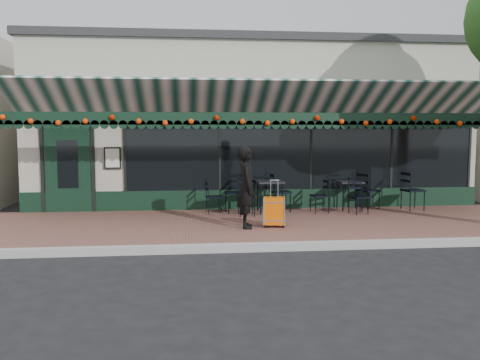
{
  "coord_description": "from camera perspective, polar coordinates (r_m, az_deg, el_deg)",
  "views": [
    {
      "loc": [
        -1.87,
        -9.06,
        2.2
      ],
      "look_at": [
        -0.73,
        1.6,
        1.14
      ],
      "focal_mm": 38.0,
      "sensor_mm": 36.0,
      "label": 1
    }
  ],
  "objects": [
    {
      "name": "cafe_table_a",
      "position": [
        13.32,
        12.23,
        -0.45
      ],
      "size": [
        0.6,
        0.6,
        0.74
      ],
      "color": "black",
      "rests_on": "sidewalk"
    },
    {
      "name": "suitcase",
      "position": [
        10.77,
        3.86,
        -3.55
      ],
      "size": [
        0.48,
        0.32,
        1.0
      ],
      "rotation": [
        0.0,
        0.0,
        -0.19
      ],
      "color": "#E15C07",
      "rests_on": "sidewalk"
    },
    {
      "name": "chair_b_front",
      "position": [
        12.18,
        0.73,
        -2.05
      ],
      "size": [
        0.42,
        0.42,
        0.84
      ],
      "primitive_type": null,
      "rotation": [
        0.0,
        0.0,
        0.01
      ],
      "color": "black",
      "rests_on": "sidewalk"
    },
    {
      "name": "ground",
      "position": [
        9.51,
        5.43,
        -7.77
      ],
      "size": [
        80.0,
        80.0,
        0.0
      ],
      "primitive_type": "plane",
      "color": "black",
      "rests_on": "ground"
    },
    {
      "name": "restaurant_building",
      "position": [
        17.0,
        0.2,
        5.88
      ],
      "size": [
        12.0,
        9.6,
        4.5
      ],
      "color": "#ABA994",
      "rests_on": "ground"
    },
    {
      "name": "cafe_table_b",
      "position": [
        12.6,
        3.38,
        -0.46
      ],
      "size": [
        0.64,
        0.64,
        0.79
      ],
      "color": "black",
      "rests_on": "sidewalk"
    },
    {
      "name": "chair_a_front",
      "position": [
        12.74,
        13.18,
        -1.93
      ],
      "size": [
        0.5,
        0.5,
        0.81
      ],
      "primitive_type": null,
      "rotation": [
        0.0,
        0.0,
        0.27
      ],
      "color": "black",
      "rests_on": "sidewalk"
    },
    {
      "name": "chair_b_left",
      "position": [
        12.62,
        -0.56,
        -1.48
      ],
      "size": [
        0.54,
        0.54,
        0.98
      ],
      "primitive_type": null,
      "rotation": [
        0.0,
        0.0,
        -1.46
      ],
      "color": "black",
      "rests_on": "sidewalk"
    },
    {
      "name": "curb",
      "position": [
        9.42,
        5.54,
        -7.44
      ],
      "size": [
        18.0,
        0.16,
        0.15
      ],
      "primitive_type": "cube",
      "color": "#9E9E99",
      "rests_on": "ground"
    },
    {
      "name": "chair_b_right",
      "position": [
        12.82,
        4.57,
        -1.4
      ],
      "size": [
        0.53,
        0.53,
        0.97
      ],
      "primitive_type": null,
      "rotation": [
        0.0,
        0.0,
        1.67
      ],
      "color": "black",
      "rests_on": "sidewalk"
    },
    {
      "name": "sidewalk",
      "position": [
        11.42,
        3.42,
        -5.1
      ],
      "size": [
        18.0,
        4.0,
        0.15
      ],
      "primitive_type": "cube",
      "color": "brown",
      "rests_on": "ground"
    },
    {
      "name": "woman",
      "position": [
        10.62,
        0.77,
        -0.8
      ],
      "size": [
        0.45,
        0.65,
        1.72
      ],
      "primitive_type": "imported",
      "rotation": [
        0.0,
        0.0,
        1.51
      ],
      "color": "black",
      "rests_on": "sidewalk"
    },
    {
      "name": "chair_a_extra",
      "position": [
        13.77,
        18.85,
        -1.15
      ],
      "size": [
        0.56,
        0.56,
        0.99
      ],
      "primitive_type": null,
      "rotation": [
        0.0,
        0.0,
        1.72
      ],
      "color": "black",
      "rests_on": "sidewalk"
    },
    {
      "name": "chair_a_right",
      "position": [
        13.64,
        14.23,
        -1.18
      ],
      "size": [
        0.62,
        0.62,
        0.95
      ],
      "primitive_type": null,
      "rotation": [
        0.0,
        0.0,
        1.96
      ],
      "color": "black",
      "rests_on": "sidewalk"
    },
    {
      "name": "chair_a_left",
      "position": [
        12.79,
        8.93,
        -1.8
      ],
      "size": [
        0.46,
        0.46,
        0.82
      ],
      "primitive_type": null,
      "rotation": [
        0.0,
        0.0,
        -1.44
      ],
      "color": "black",
      "rests_on": "sidewalk"
    },
    {
      "name": "chair_solo",
      "position": [
        12.64,
        -2.95,
        -1.93
      ],
      "size": [
        0.43,
        0.43,
        0.77
      ],
      "primitive_type": null,
      "rotation": [
        0.0,
        0.0,
        1.69
      ],
      "color": "black",
      "rests_on": "sidewalk"
    }
  ]
}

